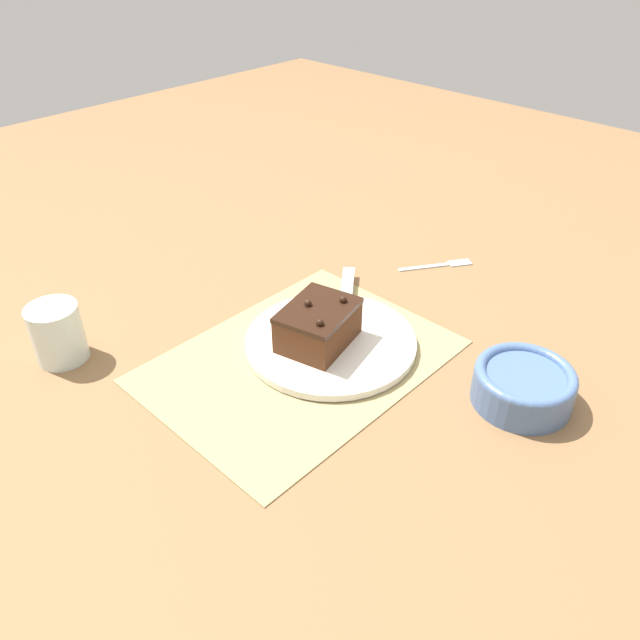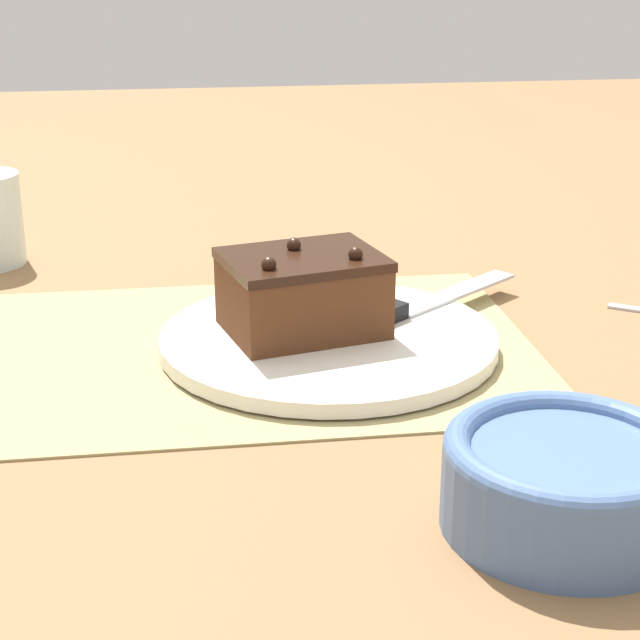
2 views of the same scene
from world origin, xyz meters
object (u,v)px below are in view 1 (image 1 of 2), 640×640
(serving_knife, at_px, (344,311))
(small_bowl, at_px, (523,385))
(dessert_fork, at_px, (441,264))
(cake_plate, at_px, (331,342))
(drinking_glass, at_px, (57,333))
(chocolate_cake, at_px, (320,326))

(serving_knife, relative_size, small_bowl, 1.35)
(dessert_fork, bearing_deg, cake_plate, -53.03)
(drinking_glass, bearing_deg, dessert_fork, 157.89)
(serving_knife, distance_m, small_bowl, 0.32)
(small_bowl, height_order, dessert_fork, small_bowl)
(cake_plate, height_order, chocolate_cake, chocolate_cake)
(small_bowl, bearing_deg, drinking_glass, -54.77)
(chocolate_cake, xyz_separation_m, dessert_fork, (-0.36, -0.02, -0.05))
(chocolate_cake, relative_size, small_bowl, 1.00)
(chocolate_cake, xyz_separation_m, drinking_glass, (0.29, -0.28, -0.00))
(dessert_fork, bearing_deg, drinking_glass, -78.63)
(drinking_glass, relative_size, small_bowl, 0.66)
(small_bowl, bearing_deg, chocolate_cake, -68.76)
(small_bowl, relative_size, dessert_fork, 1.07)
(drinking_glass, bearing_deg, serving_knife, 146.03)
(serving_knife, bearing_deg, small_bowl, -33.46)
(serving_knife, relative_size, dessert_fork, 1.44)
(serving_knife, distance_m, drinking_glass, 0.46)
(chocolate_cake, bearing_deg, cake_plate, 164.73)
(serving_knife, height_order, dessert_fork, serving_knife)
(drinking_glass, bearing_deg, chocolate_cake, 136.00)
(chocolate_cake, relative_size, dessert_fork, 1.07)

